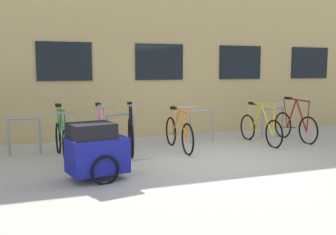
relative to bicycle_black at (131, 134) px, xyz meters
The scene contains 10 objects.
ground_plane 1.94m from the bicycle_black, 48.34° to the right, with size 42.00×42.00×0.00m, color #B2ADA0.
storefront_building 5.08m from the bicycle_black, 73.87° to the left, with size 28.00×5.20×5.35m.
bike_rack 1.02m from the bicycle_black, 28.34° to the left, with size 6.65×0.05×0.78m.
bicycle_black is the anchor object (origin of this frame).
bicycle_pink 0.63m from the bicycle_black, behind, with size 0.44×1.74×1.07m.
bicycle_orange 1.07m from the bicycle_black, ahead, with size 0.44×1.77×1.01m.
bicycle_maroon 4.17m from the bicycle_black, ahead, with size 0.44×1.64×1.09m.
bicycle_green 1.42m from the bicycle_black, behind, with size 0.44×1.69×1.07m.
bicycle_yellow 3.15m from the bicycle_black, ahead, with size 0.44×1.75×1.01m.
bike_trailer 2.09m from the bicycle_black, 120.12° to the right, with size 1.48×0.78×0.94m.
Camera 1 is at (-3.35, -6.52, 1.76)m, focal length 41.88 mm.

